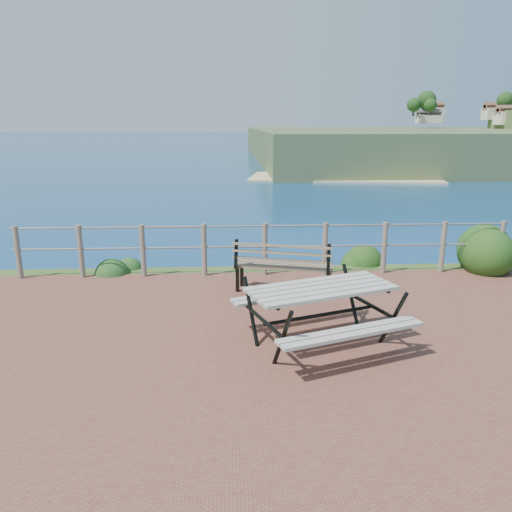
# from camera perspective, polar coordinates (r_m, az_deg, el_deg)

# --- Properties ---
(ground) EXTENTS (10.00, 7.00, 0.12)m
(ground) POSITION_cam_1_polar(r_m,az_deg,el_deg) (6.51, 3.03, -11.01)
(ground) COLOR brown
(ground) RESTS_ON ground
(ocean) EXTENTS (1200.00, 1200.00, 0.00)m
(ocean) POSITION_cam_1_polar(r_m,az_deg,el_deg) (205.83, -2.79, 14.24)
(ocean) COLOR #155682
(ocean) RESTS_ON ground
(safety_railing) EXTENTS (9.40, 0.10, 1.00)m
(safety_railing) POSITION_cam_1_polar(r_m,az_deg,el_deg) (9.46, 1.03, 1.09)
(safety_railing) COLOR #6B5B4C
(safety_railing) RESTS_ON ground
(picnic_table) EXTENTS (2.03, 1.55, 0.79)m
(picnic_table) POSITION_cam_1_polar(r_m,az_deg,el_deg) (6.56, 7.39, -6.06)
(picnic_table) COLOR #A29C91
(picnic_table) RESTS_ON ground
(park_bench) EXTENTS (1.72, 0.84, 0.94)m
(park_bench) POSITION_cam_1_polar(r_m,az_deg,el_deg) (8.48, 3.18, -0.24)
(park_bench) COLOR brown
(park_bench) RESTS_ON ground
(shrub_right_edge) EXTENTS (1.18, 1.18, 1.68)m
(shrub_right_edge) POSITION_cam_1_polar(r_m,az_deg,el_deg) (11.07, 25.35, -1.38)
(shrub_right_edge) COLOR #184716
(shrub_right_edge) RESTS_ON ground
(shrub_lip_west) EXTENTS (0.77, 0.77, 0.52)m
(shrub_lip_west) POSITION_cam_1_polar(r_m,az_deg,el_deg) (10.31, -15.77, -1.61)
(shrub_lip_west) COLOR #204A1C
(shrub_lip_west) RESTS_ON ground
(shrub_lip_east) EXTENTS (0.86, 0.86, 0.64)m
(shrub_lip_east) POSITION_cam_1_polar(r_m,az_deg,el_deg) (10.80, 12.30, -0.64)
(shrub_lip_east) COLOR #184716
(shrub_lip_east) RESTS_ON ground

